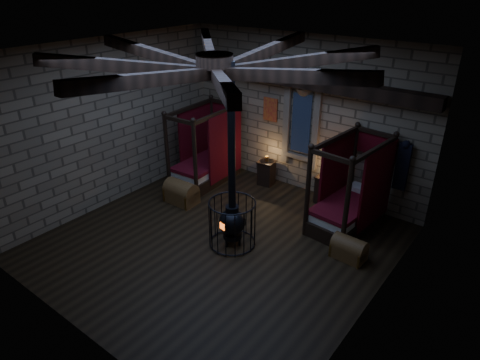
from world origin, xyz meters
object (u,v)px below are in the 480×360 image
Objects in this scene: bed_right at (349,205)px; stove at (232,220)px; bed_left at (207,163)px; trunk_left at (181,193)px; trunk_right at (349,249)px.

stove is (-1.68, -2.35, 0.10)m from bed_right.
stove reaches higher than bed_left.
stove reaches higher than bed_right.
trunk_left is 2.41m from stove.
bed_left is 2.52× the size of trunk_left.
bed_right is (4.32, 0.22, -0.00)m from bed_left.
trunk_right is (4.57, 0.41, -0.05)m from trunk_left.
bed_left is 3.39m from stove.
trunk_right is at bearing 4.89° from trunk_left.
bed_right reaches higher than trunk_right.
trunk_left is 1.18× the size of trunk_right.
trunk_right is at bearing -58.39° from bed_right.
trunk_left is (-3.96, -1.66, -0.26)m from bed_right.
stove is at bearing -41.75° from bed_left.
trunk_right is 0.18× the size of stove.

